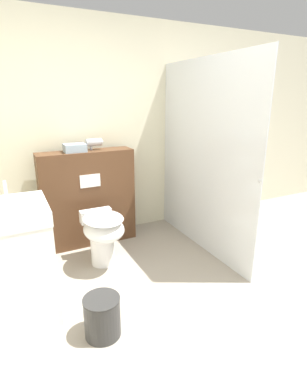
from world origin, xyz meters
The scene contains 9 objects.
ground_plane centered at (0.00, 0.00, 0.00)m, with size 12.00×12.00×0.00m, color #9E9384.
wall_back centered at (0.00, 1.99, 1.25)m, with size 8.00×0.06×2.50m.
partition_panel centered at (-0.55, 1.76, 0.54)m, with size 1.04×0.28×1.08m.
shower_glass centered at (0.54, 1.11, 1.01)m, with size 0.04×1.69×2.02m.
toilet centered at (-0.57, 1.18, 0.36)m, with size 0.39×0.56×0.54m.
sink_vanity centered at (-1.37, 0.72, 0.46)m, with size 0.51×0.56×1.06m.
hair_drier centered at (-0.44, 1.79, 1.16)m, with size 0.20×0.08×0.12m.
folded_towel centered at (-0.66, 1.75, 1.12)m, with size 0.22×0.19×0.08m.
waste_bin centered at (-0.87, 0.27, 0.15)m, with size 0.26×0.26×0.30m.
Camera 1 is at (-1.33, -1.47, 1.63)m, focal length 28.00 mm.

